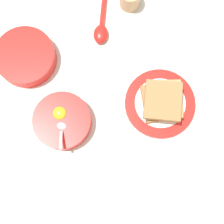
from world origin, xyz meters
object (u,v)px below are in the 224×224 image
object	(u,v)px
egg_bowl	(62,121)
soup_spoon	(101,30)
toast_plate	(160,103)
toast_sandwich	(162,101)
congee_bowl	(26,55)

from	to	relation	value
egg_bowl	soup_spoon	bearing A→B (deg)	84.91
toast_plate	soup_spoon	size ratio (longest dim) A/B	1.30
toast_plate	toast_sandwich	size ratio (longest dim) A/B	1.45
egg_bowl	congee_bowl	world-z (taller)	egg_bowl
soup_spoon	egg_bowl	bearing A→B (deg)	-95.09
toast_sandwich	soup_spoon	bearing A→B (deg)	142.65
egg_bowl	soup_spoon	world-z (taller)	egg_bowl
toast_sandwich	soup_spoon	world-z (taller)	toast_sandwich
toast_sandwich	congee_bowl	world-z (taller)	toast_sandwich
toast_plate	soup_spoon	world-z (taller)	soup_spoon
toast_plate	soup_spoon	xyz separation A→B (m)	(-0.22, 0.17, 0.00)
soup_spoon	congee_bowl	world-z (taller)	congee_bowl
congee_bowl	toast_sandwich	bearing A→B (deg)	-4.27
toast_sandwich	congee_bowl	xyz separation A→B (m)	(-0.41, 0.03, -0.02)
egg_bowl	toast_sandwich	bearing A→B (deg)	26.50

